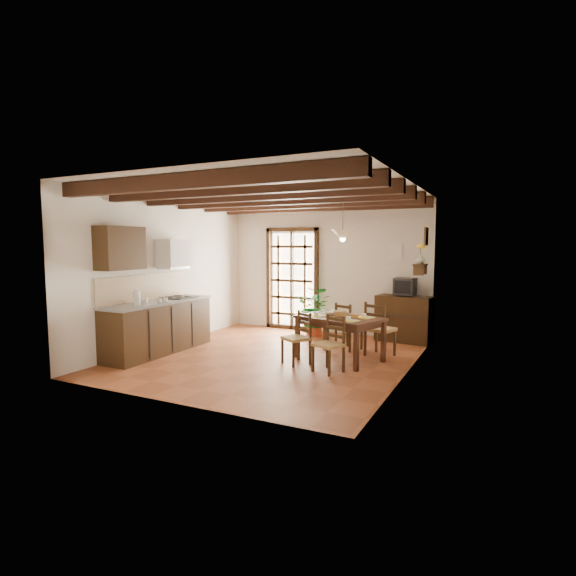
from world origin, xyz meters
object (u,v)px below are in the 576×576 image
Objects in this scene: kitchen_counter at (159,326)px; chair_far_right at (380,339)px; potted_plant at (315,309)px; pendant_lamp at (343,234)px; chair_near_left at (297,347)px; chair_far_left at (348,335)px; chair_near_right at (329,355)px; sideboard at (404,319)px; crt_tv at (405,286)px; dining_table at (340,322)px.

chair_far_right is at bearing 22.44° from kitchen_counter.
pendant_lamp reaches higher than potted_plant.
chair_far_left reaches higher than chair_near_left.
chair_near_left is at bearing -176.58° from chair_near_right.
sideboard reaches higher than chair_near_right.
chair_near_left is at bearing 94.71° from chair_far_left.
potted_plant is at bearing -17.63° from chair_far_left.
crt_tv is (0.14, 1.34, 0.80)m from chair_far_right.
chair_far_left is 1.40m from potted_plant.
chair_near_left is 2.05× the size of crt_tv.
sideboard is (0.77, 1.14, 0.18)m from chair_far_left.
chair_near_right is at bearing 13.77° from chair_near_left.
sideboard is at bearing 94.14° from crt_tv.
pendant_lamp is (0.53, 0.64, 1.81)m from chair_near_left.
pendant_lamp is (-0.67, -1.78, 0.98)m from crt_tv.
chair_far_right is at bearing 63.90° from dining_table.
chair_near_left is 0.38× the size of potted_plant.
dining_table is 0.83m from chair_far_right.
chair_near_right is 0.38× the size of potted_plant.
chair_far_left is at bearing 116.12° from dining_table.
pendant_lamp is at bearing -53.65° from potted_plant.
dining_table is 1.82× the size of pendant_lamp.
chair_near_left is at bearing 8.94° from kitchen_counter.
dining_table is 0.84m from chair_near_right.
chair_near_right is 2.82m from crt_tv.
dining_table is 0.84m from chair_near_left.
chair_far_right is (3.57, 1.48, -0.18)m from kitchen_counter.
dining_table is 3.75× the size of crt_tv.
dining_table is at bearing -102.87° from sideboard.
pendant_lamp is at bearing -103.87° from sideboard.
crt_tv is at bearing 99.77° from chair_near_right.
chair_far_left is at bearing -120.07° from crt_tv.
crt_tv is at bearing -83.37° from sideboard.
pendant_lamp is at bearing 57.41° from chair_far_right.
chair_near_right is at bearing -83.35° from pendant_lamp.
crt_tv is at bearing -101.10° from chair_far_left.
dining_table is (3.04, 0.94, 0.16)m from kitchen_counter.
crt_tv is (0.57, 2.64, 0.83)m from chair_near_right.
pendant_lamp is (3.04, 1.04, 1.60)m from kitchen_counter.
kitchen_counter is 1.01× the size of potted_plant.
chair_far_left is at bearing 29.88° from kitchen_counter.
chair_far_left is 2.10× the size of crt_tv.
crt_tv reaches higher than chair_far_right.
chair_far_right is 2.29× the size of crt_tv.
chair_near_right is at bearing -95.54° from sideboard.
kitchen_counter is 3.87m from chair_far_right.
chair_far_right is at bearing -91.64° from crt_tv.
crt_tv is at bearing 7.41° from potted_plant.
kitchen_counter is 5.50× the size of crt_tv.
potted_plant reaches higher than kitchen_counter.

